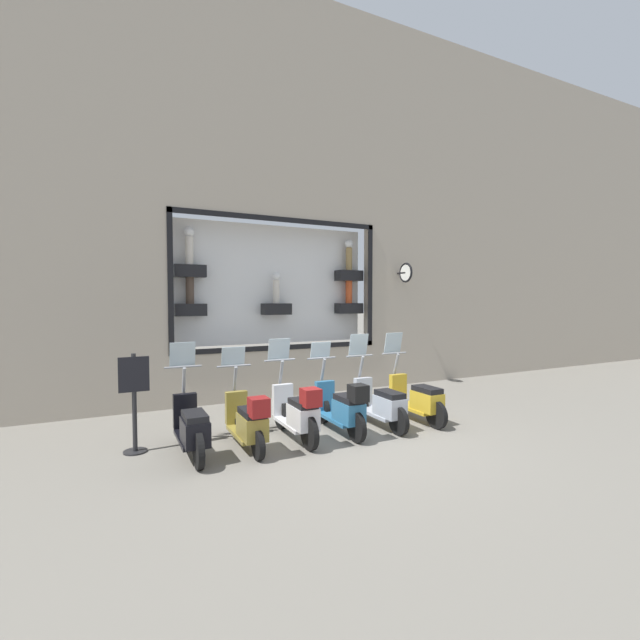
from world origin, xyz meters
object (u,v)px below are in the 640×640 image
Objects in this scene: scooter_teal_2 at (342,408)px; shop_sign_post at (134,400)px; scooter_silver_1 at (381,404)px; scooter_olive_4 at (248,421)px; scooter_white_3 at (297,413)px; scooter_black_5 at (192,428)px; scooter_yellow_0 at (417,399)px.

scooter_teal_2 is 3.45m from shop_sign_post.
scooter_silver_1 is 2.60m from scooter_olive_4.
scooter_white_3 is at bearing -88.73° from scooter_olive_4.
scooter_black_5 reaches higher than shop_sign_post.
scooter_white_3 is at bearing 91.23° from scooter_yellow_0.
scooter_silver_1 reaches higher than scooter_black_5.
scooter_olive_4 is at bearing 91.64° from scooter_silver_1.
scooter_yellow_0 is 1.15× the size of shop_sign_post.
scooter_olive_4 is at bearing 90.39° from scooter_teal_2.
scooter_yellow_0 is 3.46m from scooter_olive_4.
scooter_teal_2 is at bearing -100.81° from shop_sign_post.
shop_sign_post is (0.65, 1.64, 0.38)m from scooter_olive_4.
scooter_white_3 is 1.73m from scooter_black_5.
scooter_silver_1 is 1.00× the size of scooter_teal_2.
scooter_silver_1 reaches higher than scooter_olive_4.
scooter_yellow_0 is at bearing -88.77° from scooter_white_3.
scooter_black_5 is at bearing 89.99° from scooter_yellow_0.
scooter_yellow_0 is 5.15m from shop_sign_post.
scooter_olive_4 reaches higher than shop_sign_post.
scooter_black_5 reaches higher than scooter_white_3.
scooter_black_5 is (0.00, 3.46, 0.01)m from scooter_silver_1.
scooter_yellow_0 is at bearing -89.96° from scooter_silver_1.
scooter_silver_1 reaches higher than scooter_white_3.
scooter_white_3 is 0.87m from scooter_olive_4.
scooter_teal_2 is at bearing 92.09° from scooter_yellow_0.
scooter_yellow_0 is 4.33m from scooter_black_5.
scooter_yellow_0 reaches higher than shop_sign_post.
shop_sign_post is (0.64, 3.37, 0.36)m from scooter_teal_2.
scooter_teal_2 is (-0.06, 0.87, 0.04)m from scooter_silver_1.
scooter_silver_1 is 4.29m from shop_sign_post.
scooter_silver_1 is 1.73m from scooter_white_3.
scooter_yellow_0 is 1.01× the size of scooter_olive_4.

